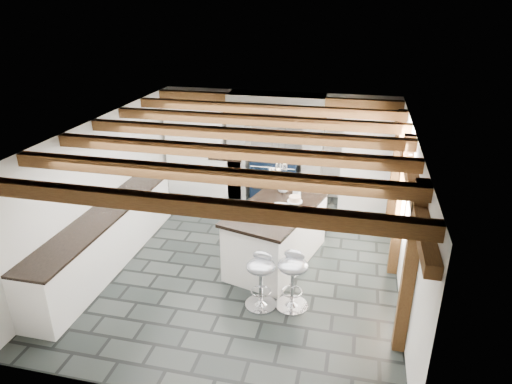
% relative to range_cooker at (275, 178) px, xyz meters
% --- Properties ---
extents(ground, '(6.00, 6.00, 0.00)m').
position_rel_range_cooker_xyz_m(ground, '(0.00, -2.68, -0.47)').
color(ground, black).
rests_on(ground, ground).
extents(room_shell, '(6.00, 6.03, 6.00)m').
position_rel_range_cooker_xyz_m(room_shell, '(-0.61, -1.26, 0.60)').
color(room_shell, silver).
rests_on(room_shell, ground).
extents(range_cooker, '(1.00, 0.63, 0.99)m').
position_rel_range_cooker_xyz_m(range_cooker, '(0.00, 0.00, 0.00)').
color(range_cooker, black).
rests_on(range_cooker, ground).
extents(kitchen_island, '(1.57, 2.26, 1.36)m').
position_rel_range_cooker_xyz_m(kitchen_island, '(0.53, -2.55, 0.05)').
color(kitchen_island, white).
rests_on(kitchen_island, ground).
extents(bar_stool_near, '(0.50, 0.50, 0.88)m').
position_rel_range_cooker_xyz_m(bar_stool_near, '(0.97, -3.74, 0.08)').
color(bar_stool_near, silver).
rests_on(bar_stool_near, ground).
extents(bar_stool_far, '(0.47, 0.47, 0.85)m').
position_rel_range_cooker_xyz_m(bar_stool_far, '(0.53, -3.82, 0.06)').
color(bar_stool_far, silver).
rests_on(bar_stool_far, ground).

